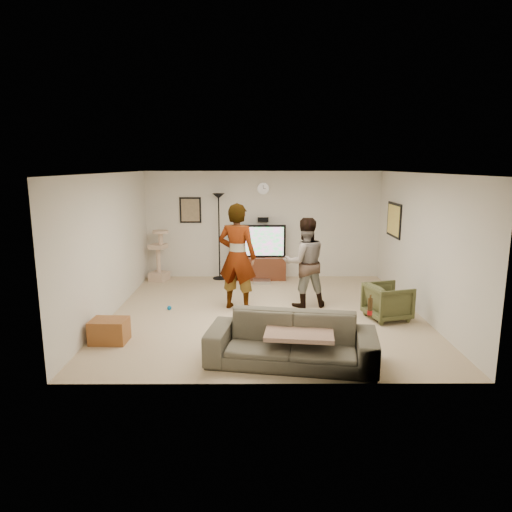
{
  "coord_description": "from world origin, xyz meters",
  "views": [
    {
      "loc": [
        -0.21,
        -7.93,
        2.64
      ],
      "look_at": [
        -0.18,
        0.2,
        1.01
      ],
      "focal_mm": 32.02,
      "sensor_mm": 36.0,
      "label": 1
    }
  ],
  "objects_px": {
    "armchair": "(388,302)",
    "cat_tree": "(158,255)",
    "sofa": "(291,340)",
    "side_table": "(109,331)",
    "floor_lamp": "(219,237)",
    "person_right": "(305,262)",
    "tv": "(258,241)",
    "person_left": "(237,257)",
    "beer_bottle": "(370,307)",
    "tv_stand": "(258,268)"
  },
  "relations": [
    {
      "from": "tv_stand",
      "to": "sofa",
      "type": "relative_size",
      "value": 0.56
    },
    {
      "from": "floor_lamp",
      "to": "person_left",
      "type": "relative_size",
      "value": 1.02
    },
    {
      "from": "tv_stand",
      "to": "floor_lamp",
      "type": "bearing_deg",
      "value": 178.49
    },
    {
      "from": "cat_tree",
      "to": "side_table",
      "type": "height_order",
      "value": "cat_tree"
    },
    {
      "from": "sofa",
      "to": "beer_bottle",
      "type": "xyz_separation_m",
      "value": [
        1.04,
        0.0,
        0.45
      ]
    },
    {
      "from": "armchair",
      "to": "tv_stand",
      "type": "bearing_deg",
      "value": 21.95
    },
    {
      "from": "floor_lamp",
      "to": "person_left",
      "type": "xyz_separation_m",
      "value": [
        0.5,
        -2.25,
        -0.02
      ]
    },
    {
      "from": "cat_tree",
      "to": "person_left",
      "type": "xyz_separation_m",
      "value": [
        1.9,
        -2.09,
        0.39
      ]
    },
    {
      "from": "tv",
      "to": "sofa",
      "type": "relative_size",
      "value": 0.56
    },
    {
      "from": "tv_stand",
      "to": "person_left",
      "type": "bearing_deg",
      "value": -100.38
    },
    {
      "from": "tv",
      "to": "tv_stand",
      "type": "bearing_deg",
      "value": 0.0
    },
    {
      "from": "person_left",
      "to": "armchair",
      "type": "height_order",
      "value": "person_left"
    },
    {
      "from": "floor_lamp",
      "to": "beer_bottle",
      "type": "relative_size",
      "value": 8.0
    },
    {
      "from": "tv",
      "to": "beer_bottle",
      "type": "xyz_separation_m",
      "value": [
        1.44,
        -4.65,
        -0.12
      ]
    },
    {
      "from": "sofa",
      "to": "side_table",
      "type": "bearing_deg",
      "value": 173.9
    },
    {
      "from": "cat_tree",
      "to": "person_left",
      "type": "distance_m",
      "value": 2.85
    },
    {
      "from": "floor_lamp",
      "to": "side_table",
      "type": "xyz_separation_m",
      "value": [
        -1.38,
        -3.92,
        -0.82
      ]
    },
    {
      "from": "cat_tree",
      "to": "person_right",
      "type": "xyz_separation_m",
      "value": [
        3.16,
        -1.95,
        0.25
      ]
    },
    {
      "from": "cat_tree",
      "to": "beer_bottle",
      "type": "distance_m",
      "value": 5.86
    },
    {
      "from": "beer_bottle",
      "to": "person_left",
      "type": "bearing_deg",
      "value": 127.31
    },
    {
      "from": "tv",
      "to": "sofa",
      "type": "height_order",
      "value": "tv"
    },
    {
      "from": "cat_tree",
      "to": "armchair",
      "type": "height_order",
      "value": "cat_tree"
    },
    {
      "from": "person_left",
      "to": "armchair",
      "type": "distance_m",
      "value": 2.78
    },
    {
      "from": "cat_tree",
      "to": "beer_bottle",
      "type": "relative_size",
      "value": 4.74
    },
    {
      "from": "tv_stand",
      "to": "side_table",
      "type": "bearing_deg",
      "value": -120.42
    },
    {
      "from": "person_left",
      "to": "side_table",
      "type": "height_order",
      "value": "person_left"
    },
    {
      "from": "floor_lamp",
      "to": "beer_bottle",
      "type": "xyz_separation_m",
      "value": [
        2.35,
        -4.68,
        -0.22
      ]
    },
    {
      "from": "floor_lamp",
      "to": "person_right",
      "type": "distance_m",
      "value": 2.76
    },
    {
      "from": "tv",
      "to": "floor_lamp",
      "type": "distance_m",
      "value": 0.92
    },
    {
      "from": "sofa",
      "to": "tv",
      "type": "bearing_deg",
      "value": 104.54
    },
    {
      "from": "person_right",
      "to": "beer_bottle",
      "type": "height_order",
      "value": "person_right"
    },
    {
      "from": "floor_lamp",
      "to": "armchair",
      "type": "distance_m",
      "value": 4.31
    },
    {
      "from": "person_left",
      "to": "person_right",
      "type": "bearing_deg",
      "value": -156.5
    },
    {
      "from": "tv",
      "to": "side_table",
      "type": "distance_m",
      "value": 4.58
    },
    {
      "from": "floor_lamp",
      "to": "side_table",
      "type": "bearing_deg",
      "value": -109.36
    },
    {
      "from": "side_table",
      "to": "tv_stand",
      "type": "bearing_deg",
      "value": 59.58
    },
    {
      "from": "tv",
      "to": "person_right",
      "type": "xyz_separation_m",
      "value": [
        0.85,
        -2.1,
        -0.06
      ]
    },
    {
      "from": "sofa",
      "to": "person_left",
      "type": "bearing_deg",
      "value": 118.1
    },
    {
      "from": "person_right",
      "to": "armchair",
      "type": "xyz_separation_m",
      "value": [
        1.37,
        -0.76,
        -0.53
      ]
    },
    {
      "from": "person_right",
      "to": "side_table",
      "type": "bearing_deg",
      "value": 20.0
    },
    {
      "from": "floor_lamp",
      "to": "side_table",
      "type": "relative_size",
      "value": 3.73
    },
    {
      "from": "tv",
      "to": "cat_tree",
      "type": "relative_size",
      "value": 1.07
    },
    {
      "from": "beer_bottle",
      "to": "armchair",
      "type": "relative_size",
      "value": 0.37
    },
    {
      "from": "tv",
      "to": "cat_tree",
      "type": "height_order",
      "value": "tv"
    },
    {
      "from": "tv_stand",
      "to": "side_table",
      "type": "xyz_separation_m",
      "value": [
        -2.29,
        -3.9,
        -0.09
      ]
    },
    {
      "from": "armchair",
      "to": "tv",
      "type": "bearing_deg",
      "value": 21.95
    },
    {
      "from": "floor_lamp",
      "to": "person_right",
      "type": "height_order",
      "value": "floor_lamp"
    },
    {
      "from": "armchair",
      "to": "cat_tree",
      "type": "bearing_deg",
      "value": 43.15
    },
    {
      "from": "person_left",
      "to": "person_right",
      "type": "distance_m",
      "value": 1.28
    },
    {
      "from": "armchair",
      "to": "beer_bottle",
      "type": "bearing_deg",
      "value": 140.67
    }
  ]
}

